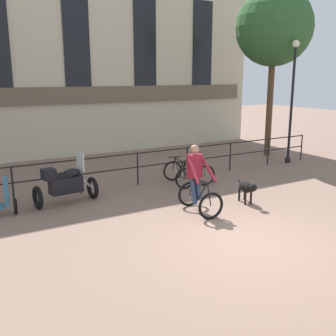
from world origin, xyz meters
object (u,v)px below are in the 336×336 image
cyclist_with_bike (197,182)px  parked_motorcycle (65,184)px  parked_bicycle_mid_left (198,171)px  street_lamp (292,96)px  dog (247,188)px  parked_bicycle_near_lamp (179,174)px

cyclist_with_bike → parked_motorcycle: cyclist_with_bike is taller
parked_motorcycle → parked_bicycle_mid_left: 4.42m
parked_motorcycle → street_lamp: (9.17, 0.64, 2.07)m
dog → parked_bicycle_near_lamp: parked_bicycle_near_lamp is taller
cyclist_with_bike → parked_bicycle_near_lamp: size_ratio=1.41×
dog → parked_motorcycle: bearing=163.3°
cyclist_with_bike → parked_bicycle_near_lamp: cyclist_with_bike is taller
cyclist_with_bike → parked_bicycle_mid_left: size_ratio=1.41×
parked_bicycle_mid_left → street_lamp: bearing=-163.6°
dog → parked_bicycle_mid_left: size_ratio=0.81×
dog → street_lamp: bearing=45.7°
parked_motorcycle → parked_bicycle_near_lamp: (3.66, 0.07, -0.20)m
parked_motorcycle → parked_bicycle_near_lamp: bearing=-94.6°
parked_motorcycle → parked_bicycle_mid_left: bearing=-94.8°
parked_bicycle_mid_left → street_lamp: street_lamp is taller
dog → parked_bicycle_near_lamp: bearing=116.5°
cyclist_with_bike → street_lamp: 7.32m
cyclist_with_bike → dog: size_ratio=1.74×
cyclist_with_bike → parked_bicycle_mid_left: (1.69, 2.36, -0.41)m
cyclist_with_bike → parked_motorcycle: size_ratio=0.98×
parked_motorcycle → street_lamp: street_lamp is taller
dog → parked_bicycle_near_lamp: 2.61m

